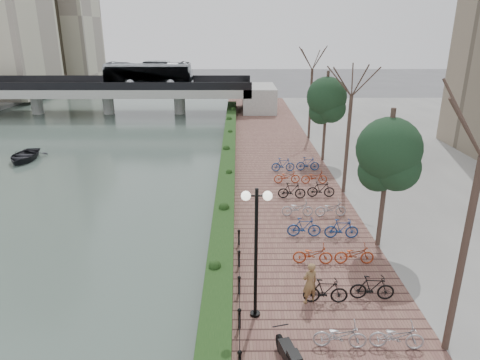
{
  "coord_description": "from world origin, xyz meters",
  "views": [
    {
      "loc": [
        1.36,
        -9.11,
        10.16
      ],
      "look_at": [
        1.48,
        13.98,
        2.0
      ],
      "focal_mm": 32.0,
      "sensor_mm": 36.0,
      "label": 1
    }
  ],
  "objects_px": {
    "lamppost": "(256,227)",
    "pedestrian": "(310,283)",
    "motorcycle": "(288,354)",
    "boat": "(24,156)"
  },
  "relations": [
    {
      "from": "lamppost",
      "to": "pedestrian",
      "type": "distance_m",
      "value": 3.44
    },
    {
      "from": "lamppost",
      "to": "pedestrian",
      "type": "bearing_deg",
      "value": 20.18
    },
    {
      "from": "motorcycle",
      "to": "boat",
      "type": "relative_size",
      "value": 0.41
    },
    {
      "from": "lamppost",
      "to": "motorcycle",
      "type": "xyz_separation_m",
      "value": [
        0.89,
        -2.53,
        -2.97
      ]
    },
    {
      "from": "lamppost",
      "to": "pedestrian",
      "type": "height_order",
      "value": "lamppost"
    },
    {
      "from": "motorcycle",
      "to": "boat",
      "type": "height_order",
      "value": "motorcycle"
    },
    {
      "from": "lamppost",
      "to": "motorcycle",
      "type": "height_order",
      "value": "lamppost"
    },
    {
      "from": "motorcycle",
      "to": "boat",
      "type": "xyz_separation_m",
      "value": [
        -18.95,
        23.29,
        -0.58
      ]
    },
    {
      "from": "lamppost",
      "to": "boat",
      "type": "distance_m",
      "value": 27.74
    },
    {
      "from": "motorcycle",
      "to": "lamppost",
      "type": "bearing_deg",
      "value": 94.74
    }
  ]
}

